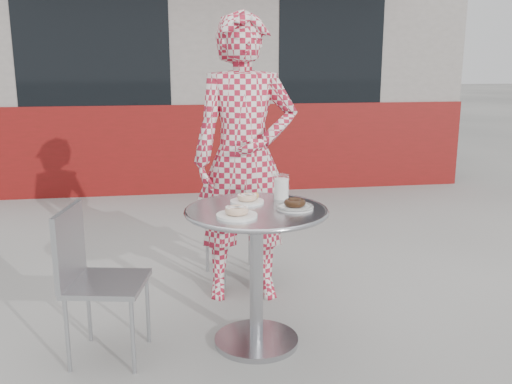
{
  "coord_description": "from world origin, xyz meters",
  "views": [
    {
      "loc": [
        -0.48,
        -2.77,
        1.49
      ],
      "look_at": [
        -0.02,
        0.08,
        0.82
      ],
      "focal_mm": 40.0,
      "sensor_mm": 36.0,
      "label": 1
    }
  ],
  "objects": [
    {
      "name": "bistro_table",
      "position": [
        -0.03,
        -0.0,
        0.57
      ],
      "size": [
        0.74,
        0.74,
        0.75
      ],
      "rotation": [
        0.0,
        0.0,
        0.02
      ],
      "color": "silver",
      "rests_on": "ground"
    },
    {
      "name": "chair_far",
      "position": [
        -0.01,
        0.97,
        0.25
      ],
      "size": [
        0.48,
        0.48,
        0.82
      ],
      "rotation": [
        0.0,
        0.0,
        3.4
      ],
      "color": "#A4A7AC",
      "rests_on": "ground"
    },
    {
      "name": "seated_person",
      "position": [
        -0.0,
        0.67,
        0.89
      ],
      "size": [
        0.67,
        0.46,
        1.78
      ],
      "primitive_type": "imported",
      "rotation": [
        0.0,
        0.0,
        -0.06
      ],
      "color": "maroon",
      "rests_on": "ground"
    },
    {
      "name": "storefront",
      "position": [
        -0.0,
        5.56,
        1.49
      ],
      "size": [
        6.02,
        4.55,
        3.0
      ],
      "color": "gray",
      "rests_on": "ground"
    },
    {
      "name": "chair_left",
      "position": [
        -0.81,
        -0.02,
        0.24
      ],
      "size": [
        0.44,
        0.44,
        0.78
      ],
      "rotation": [
        0.0,
        0.0,
        1.37
      ],
      "color": "#A4A7AC",
      "rests_on": "ground"
    },
    {
      "name": "plate_far",
      "position": [
        -0.06,
        0.14,
        0.77
      ],
      "size": [
        0.18,
        0.18,
        0.05
      ],
      "rotation": [
        0.0,
        0.0,
        0.18
      ],
      "color": "white",
      "rests_on": "bistro_table"
    },
    {
      "name": "ground",
      "position": [
        0.0,
        0.0,
        0.0
      ],
      "size": [
        60.0,
        60.0,
        0.0
      ],
      "primitive_type": "plane",
      "color": "#A09E98",
      "rests_on": "ground"
    },
    {
      "name": "milk_cup",
      "position": [
        0.13,
        0.19,
        0.81
      ],
      "size": [
        0.09,
        0.09,
        0.13
      ],
      "rotation": [
        0.0,
        0.0,
        0.16
      ],
      "color": "white",
      "rests_on": "bistro_table"
    },
    {
      "name": "plate_near",
      "position": [
        -0.15,
        -0.13,
        0.77
      ],
      "size": [
        0.2,
        0.2,
        0.05
      ],
      "rotation": [
        0.0,
        0.0,
        -0.02
      ],
      "color": "white",
      "rests_on": "bistro_table"
    },
    {
      "name": "plate_checker",
      "position": [
        0.16,
        -0.02,
        0.76
      ],
      "size": [
        0.19,
        0.19,
        0.05
      ],
      "rotation": [
        0.0,
        0.0,
        -0.29
      ],
      "color": "white",
      "rests_on": "bistro_table"
    }
  ]
}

